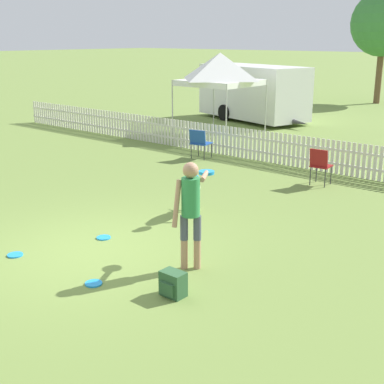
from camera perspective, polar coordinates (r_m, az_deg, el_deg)
ground_plane at (r=9.19m, az=-10.40°, el=-6.14°), size 240.00×240.00×0.00m
handler_person at (r=8.04m, az=-0.08°, el=-1.12°), size 0.58×1.11×1.69m
leaping_dog at (r=10.65m, az=0.08°, el=0.51°), size 0.87×1.00×0.98m
frisbee_near_handler at (r=9.30m, az=-18.35°, el=-6.39°), size 0.25×0.25×0.02m
frisbee_near_dog at (r=8.00m, az=-10.46°, el=-9.57°), size 0.25×0.25×0.02m
frisbee_midfield at (r=9.69m, az=-9.41°, el=-4.82°), size 0.25×0.25×0.02m
backpack_on_grass at (r=7.49m, az=-2.06°, el=-9.78°), size 0.35×0.27×0.36m
picket_fence at (r=14.75m, az=12.52°, el=4.06°), size 25.73×0.04×0.88m
folding_chair_blue_left at (r=13.15m, az=13.50°, el=2.99°), size 0.48×0.50×0.91m
folding_chair_center at (r=15.67m, az=0.83°, el=5.43°), size 0.60×0.61×0.87m
canopy_tent_main at (r=19.50m, az=3.01°, el=12.96°), size 2.46×2.46×2.92m
equipment_trailer at (r=23.18m, az=6.49°, el=10.59°), size 5.88×3.29×2.30m
tree_left_grove at (r=30.71m, az=19.78°, el=16.54°), size 3.39×3.39×5.83m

